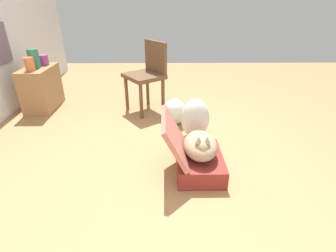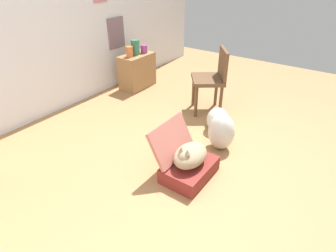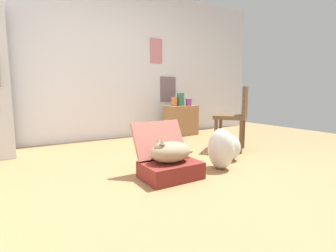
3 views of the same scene
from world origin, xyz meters
TOP-DOWN VIEW (x-y plane):
  - ground_plane at (0.00, 0.00)m, footprint 7.68×7.68m
  - suitcase_base at (-0.24, -0.08)m, footprint 0.54×0.39m
  - suitcase_lid at (-0.24, 0.14)m, footprint 0.54×0.21m
  - cat at (-0.25, -0.08)m, footprint 0.48×0.28m
  - plastic_bag_white at (0.37, -0.10)m, footprint 0.26×0.30m
  - plastic_bag_clear at (0.70, 0.10)m, footprint 0.27×0.27m
  - side_table at (1.21, 1.85)m, footprint 0.59×0.34m
  - vase_tall at (1.06, 1.85)m, footprint 0.11×0.11m
  - vase_short at (1.36, 1.81)m, footprint 0.11×0.11m
  - vase_round at (1.21, 1.86)m, footprint 0.13×0.13m
  - chair at (1.14, 0.43)m, footprint 0.61×0.60m

SIDE VIEW (x-z plane):
  - ground_plane at x=0.00m, z-range 0.00..0.00m
  - suitcase_base at x=-0.24m, z-range 0.00..0.16m
  - plastic_bag_clear at x=0.70m, z-range 0.00..0.31m
  - plastic_bag_white at x=0.37m, z-range 0.00..0.43m
  - cat at x=-0.25m, z-range 0.14..0.38m
  - side_table at x=1.21m, z-range 0.00..0.55m
  - suitcase_lid at x=-0.24m, z-range 0.16..0.52m
  - chair at x=1.14m, z-range 0.06..0.94m
  - vase_short at x=1.36m, z-range 0.55..0.68m
  - vase_tall at x=1.06m, z-range 0.55..0.71m
  - vase_round at x=1.21m, z-range 0.55..0.78m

